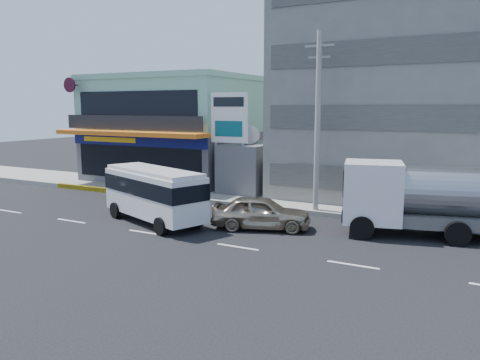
% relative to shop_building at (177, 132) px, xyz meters
% --- Properties ---
extents(ground, '(120.00, 120.00, 0.00)m').
position_rel_shop_building_xyz_m(ground, '(8.00, -13.95, -4.00)').
color(ground, black).
rests_on(ground, ground).
extents(sidewalk, '(70.00, 5.00, 0.30)m').
position_rel_shop_building_xyz_m(sidewalk, '(13.00, -4.45, -3.85)').
color(sidewalk, gray).
rests_on(sidewalk, ground).
extents(shop_building, '(12.40, 11.70, 8.00)m').
position_rel_shop_building_xyz_m(shop_building, '(0.00, 0.00, 0.00)').
color(shop_building, '#4B4A4F').
rests_on(shop_building, ground).
extents(concrete_building, '(16.00, 12.00, 14.00)m').
position_rel_shop_building_xyz_m(concrete_building, '(18.00, 1.05, 3.00)').
color(concrete_building, gray).
rests_on(concrete_building, ground).
extents(gap_structure, '(3.00, 6.00, 3.50)m').
position_rel_shop_building_xyz_m(gap_structure, '(8.00, -1.95, -2.25)').
color(gap_structure, '#4B4A4F').
rests_on(gap_structure, ground).
extents(satellite_dish, '(1.50, 1.50, 0.15)m').
position_rel_shop_building_xyz_m(satellite_dish, '(8.00, -2.95, -0.42)').
color(satellite_dish, slate).
rests_on(satellite_dish, gap_structure).
extents(billboard, '(2.60, 0.18, 6.90)m').
position_rel_shop_building_xyz_m(billboard, '(7.50, -4.75, 0.93)').
color(billboard, gray).
rests_on(billboard, ground).
extents(utility_pole_near, '(1.60, 0.30, 10.00)m').
position_rel_shop_building_xyz_m(utility_pole_near, '(14.00, -6.55, 1.15)').
color(utility_pole_near, '#999993').
rests_on(utility_pole_near, ground).
extents(minibus, '(7.09, 4.46, 2.83)m').
position_rel_shop_building_xyz_m(minibus, '(7.14, -12.16, -2.31)').
color(minibus, silver).
rests_on(minibus, ground).
extents(sedan, '(5.23, 3.44, 1.66)m').
position_rel_shop_building_xyz_m(sedan, '(12.58, -10.69, -3.17)').
color(sedan, tan).
rests_on(sedan, ground).
extents(tanker_truck, '(9.05, 4.46, 3.43)m').
position_rel_shop_building_xyz_m(tanker_truck, '(20.20, -8.34, -2.16)').
color(tanker_truck, silver).
rests_on(tanker_truck, ground).
extents(motorcycle_rider, '(1.86, 1.24, 2.26)m').
position_rel_shop_building_xyz_m(motorcycle_rider, '(3.55, -8.31, -3.25)').
color(motorcycle_rider, maroon).
rests_on(motorcycle_rider, ground).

